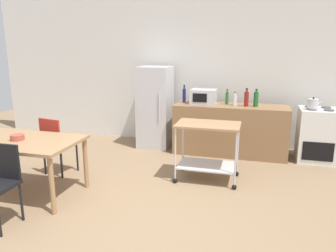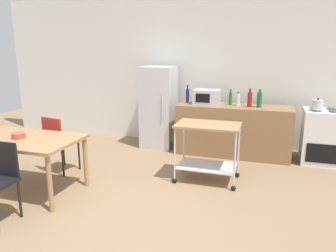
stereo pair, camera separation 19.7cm
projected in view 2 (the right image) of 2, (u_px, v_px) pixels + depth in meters
name	position (u px, v px, depth m)	size (l,w,h in m)	color
ground_plane	(128.00, 215.00, 3.83)	(12.00, 12.00, 0.00)	#8C7051
back_wall	(193.00, 71.00, 6.44)	(8.40, 0.12, 2.90)	silver
kitchen_counter	(233.00, 130.00, 5.86)	(2.00, 0.64, 0.90)	olive
dining_table	(22.00, 144.00, 4.31)	(1.50, 0.90, 0.75)	#A37A51
chair_red	(59.00, 140.00, 5.00)	(0.47, 0.47, 0.89)	#B72D23
stove_oven	(321.00, 137.00, 5.45)	(0.60, 0.61, 0.92)	white
refrigerator	(159.00, 107.00, 6.30)	(0.60, 0.63, 1.55)	silver
kitchen_cart	(208.00, 143.00, 4.69)	(0.91, 0.57, 0.85)	#A37A51
bottle_soda	(188.00, 95.00, 6.04)	(0.06, 0.06, 0.33)	navy
microwave	(207.00, 97.00, 5.90)	(0.46, 0.35, 0.26)	silver
bottle_soy_sauce	(230.00, 98.00, 5.81)	(0.06, 0.06, 0.28)	#1E6628
bottle_sesame_oil	(238.00, 100.00, 5.71)	(0.07, 0.07, 0.24)	silver
bottle_vinegar	(250.00, 99.00, 5.61)	(0.08, 0.08, 0.32)	maroon
bottle_olive_oil	(259.00, 100.00, 5.58)	(0.08, 0.08, 0.31)	#1E6628
fruit_bowl	(18.00, 136.00, 4.26)	(0.17, 0.17, 0.07)	#B24C3F
kettle	(317.00, 105.00, 5.27)	(0.24, 0.17, 0.19)	silver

